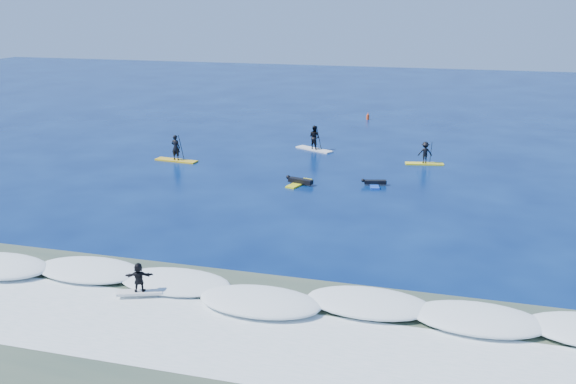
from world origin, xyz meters
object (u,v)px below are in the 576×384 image
(wave_surfer, at_px, (139,280))
(marker_buoy, at_px, (368,117))
(prone_paddler_far, at_px, (374,183))
(sup_paddler_center, at_px, (314,139))
(prone_paddler_near, at_px, (299,182))
(sup_paddler_right, at_px, (425,154))
(sup_paddler_left, at_px, (176,152))

(wave_surfer, bearing_deg, marker_buoy, 65.66)
(wave_surfer, distance_m, marker_buoy, 40.94)
(prone_paddler_far, distance_m, wave_surfer, 19.40)
(sup_paddler_center, xyz_separation_m, prone_paddler_near, (1.28, -9.57, -0.67))
(prone_paddler_far, relative_size, marker_buoy, 3.02)
(sup_paddler_center, height_order, wave_surfer, sup_paddler_center)
(prone_paddler_far, bearing_deg, wave_surfer, 145.81)
(sup_paddler_right, xyz_separation_m, prone_paddler_far, (-2.69, -6.26, -0.59))
(sup_paddler_left, xyz_separation_m, marker_buoy, (10.83, 20.21, -0.40))
(sup_paddler_center, height_order, prone_paddler_near, sup_paddler_center)
(wave_surfer, bearing_deg, sup_paddler_right, 48.68)
(sup_paddler_right, distance_m, wave_surfer, 26.20)
(marker_buoy, bearing_deg, wave_surfer, -93.85)
(sup_paddler_left, height_order, marker_buoy, sup_paddler_left)
(sup_paddler_left, relative_size, sup_paddler_center, 1.01)
(sup_paddler_right, bearing_deg, sup_paddler_center, 153.88)
(sup_paddler_center, xyz_separation_m, marker_buoy, (2.01, 14.08, -0.54))
(sup_paddler_center, xyz_separation_m, prone_paddler_far, (5.89, -8.54, -0.69))
(sup_paddler_center, height_order, sup_paddler_right, sup_paddler_center)
(prone_paddler_near, relative_size, wave_surfer, 1.33)
(marker_buoy, bearing_deg, sup_paddler_right, -68.13)
(sup_paddler_left, xyz_separation_m, sup_paddler_right, (17.39, 3.85, 0.03))
(prone_paddler_near, bearing_deg, sup_paddler_right, -29.24)
(wave_surfer, bearing_deg, prone_paddler_far, 49.54)
(sup_paddler_center, bearing_deg, sup_paddler_left, -117.92)
(prone_paddler_near, bearing_deg, sup_paddler_center, 23.42)
(prone_paddler_near, height_order, marker_buoy, marker_buoy)
(sup_paddler_center, bearing_deg, marker_buoy, 109.17)
(sup_paddler_center, bearing_deg, prone_paddler_far, -28.12)
(wave_surfer, bearing_deg, sup_paddler_left, 90.89)
(prone_paddler_near, xyz_separation_m, prone_paddler_far, (4.61, 1.03, -0.03))
(sup_paddler_right, xyz_separation_m, prone_paddler_near, (-7.30, -7.29, -0.56))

